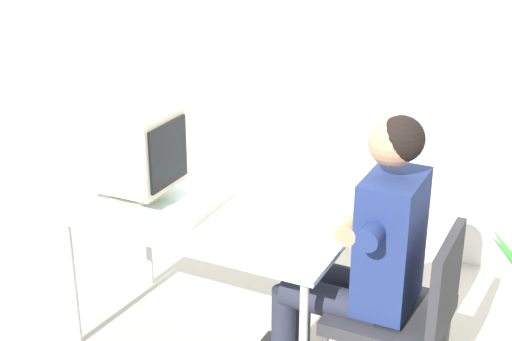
# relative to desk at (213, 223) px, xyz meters

# --- Properties ---
(ground_plane) EXTENTS (12.00, 12.00, 0.00)m
(ground_plane) POSITION_rel_desk_xyz_m (0.00, 0.00, -0.65)
(ground_plane) COLOR #9E998E
(desk) EXTENTS (1.32, 0.75, 0.71)m
(desk) POSITION_rel_desk_xyz_m (0.00, 0.00, 0.00)
(desk) COLOR #B7B7BC
(desk) RESTS_ON ground_plane
(crt_monitor) EXTENTS (0.39, 0.35, 0.44)m
(crt_monitor) POSITION_rel_desk_xyz_m (-0.42, -0.01, 0.30)
(crt_monitor) COLOR beige
(crt_monitor) RESTS_ON desk
(keyboard) EXTENTS (0.16, 0.41, 0.03)m
(keyboard) POSITION_rel_desk_xyz_m (-0.07, -0.00, 0.07)
(keyboard) COLOR beige
(keyboard) RESTS_ON desk
(office_chair) EXTENTS (0.48, 0.48, 0.83)m
(office_chair) POSITION_rel_desk_xyz_m (0.94, -0.02, -0.18)
(office_chair) COLOR #4C4C51
(office_chair) RESTS_ON ground_plane
(person_seated) EXTENTS (0.72, 0.54, 1.31)m
(person_seated) POSITION_rel_desk_xyz_m (0.74, -0.02, 0.04)
(person_seated) COLOR navy
(person_seated) RESTS_ON ground_plane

